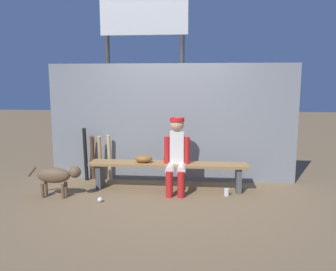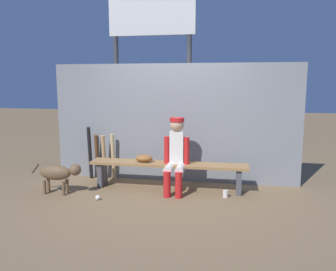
{
  "view_description": "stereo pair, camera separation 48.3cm",
  "coord_description": "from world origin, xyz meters",
  "px_view_note": "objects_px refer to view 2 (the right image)",
  "views": [
    {
      "loc": [
        0.51,
        -5.38,
        1.75
      ],
      "look_at": [
        0.0,
        0.0,
        0.89
      ],
      "focal_mm": 36.58,
      "sensor_mm": 36.0,
      "label": 1
    },
    {
      "loc": [
        0.99,
        -5.31,
        1.75
      ],
      "look_at": [
        0.0,
        0.0,
        0.89
      ],
      "focal_mm": 36.58,
      "sensor_mm": 36.0,
      "label": 2
    }
  ],
  "objects_px": {
    "bat_aluminum_black": "(90,153)",
    "dog": "(59,173)",
    "player_seated": "(176,153)",
    "baseball_glove": "(144,158)",
    "cup_on_bench": "(166,159)",
    "baseball": "(98,198)",
    "cup_on_ground": "(226,194)",
    "bat_wood_tan": "(104,157)",
    "bat_wood_dark": "(97,156)",
    "dugout_bench": "(168,169)",
    "scoreboard": "(154,36)",
    "bat_wood_natural": "(113,157)"
  },
  "relations": [
    {
      "from": "bat_wood_tan",
      "to": "cup_on_ground",
      "type": "relative_size",
      "value": 7.36
    },
    {
      "from": "baseball_glove",
      "to": "scoreboard",
      "type": "relative_size",
      "value": 0.07
    },
    {
      "from": "bat_wood_natural",
      "to": "scoreboard",
      "type": "distance_m",
      "value": 2.6
    },
    {
      "from": "bat_wood_dark",
      "to": "baseball",
      "type": "bearing_deg",
      "value": -67.94
    },
    {
      "from": "bat_aluminum_black",
      "to": "cup_on_ground",
      "type": "height_order",
      "value": "bat_aluminum_black"
    },
    {
      "from": "player_seated",
      "to": "baseball_glove",
      "type": "relative_size",
      "value": 4.23
    },
    {
      "from": "player_seated",
      "to": "bat_aluminum_black",
      "type": "xyz_separation_m",
      "value": [
        -1.64,
        0.47,
        -0.16
      ]
    },
    {
      "from": "cup_on_ground",
      "to": "scoreboard",
      "type": "xyz_separation_m",
      "value": [
        -1.52,
        1.88,
        2.59
      ]
    },
    {
      "from": "dugout_bench",
      "to": "player_seated",
      "type": "xyz_separation_m",
      "value": [
        0.14,
        -0.11,
        0.29
      ]
    },
    {
      "from": "bat_aluminum_black",
      "to": "dog",
      "type": "distance_m",
      "value": 0.91
    },
    {
      "from": "baseball",
      "to": "cup_on_ground",
      "type": "relative_size",
      "value": 0.67
    },
    {
      "from": "bat_wood_tan",
      "to": "player_seated",
      "type": "bearing_deg",
      "value": -18.9
    },
    {
      "from": "baseball_glove",
      "to": "bat_wood_tan",
      "type": "relative_size",
      "value": 0.35
    },
    {
      "from": "dugout_bench",
      "to": "scoreboard",
      "type": "height_order",
      "value": "scoreboard"
    },
    {
      "from": "baseball_glove",
      "to": "cup_on_bench",
      "type": "distance_m",
      "value": 0.37
    },
    {
      "from": "dugout_bench",
      "to": "baseball",
      "type": "distance_m",
      "value": 1.21
    },
    {
      "from": "bat_wood_natural",
      "to": "cup_on_ground",
      "type": "xyz_separation_m",
      "value": [
        2.01,
        -0.64,
        -0.36
      ]
    },
    {
      "from": "cup_on_ground",
      "to": "dog",
      "type": "distance_m",
      "value": 2.61
    },
    {
      "from": "cup_on_bench",
      "to": "player_seated",
      "type": "bearing_deg",
      "value": -39.25
    },
    {
      "from": "dugout_bench",
      "to": "cup_on_bench",
      "type": "distance_m",
      "value": 0.16
    },
    {
      "from": "baseball_glove",
      "to": "baseball",
      "type": "xyz_separation_m",
      "value": [
        -0.54,
        -0.7,
        -0.47
      ]
    },
    {
      "from": "bat_wood_tan",
      "to": "bat_aluminum_black",
      "type": "distance_m",
      "value": 0.27
    },
    {
      "from": "player_seated",
      "to": "dog",
      "type": "distance_m",
      "value": 1.86
    },
    {
      "from": "baseball_glove",
      "to": "bat_wood_natural",
      "type": "bearing_deg",
      "value": 149.11
    },
    {
      "from": "baseball_glove",
      "to": "bat_wood_natural",
      "type": "height_order",
      "value": "bat_wood_natural"
    },
    {
      "from": "bat_wood_dark",
      "to": "bat_wood_natural",
      "type": "bearing_deg",
      "value": -4.05
    },
    {
      "from": "cup_on_ground",
      "to": "cup_on_bench",
      "type": "distance_m",
      "value": 1.1
    },
    {
      "from": "bat_wood_dark",
      "to": "dog",
      "type": "relative_size",
      "value": 0.96
    },
    {
      "from": "dugout_bench",
      "to": "bat_wood_dark",
      "type": "xyz_separation_m",
      "value": [
        -1.39,
        0.43,
        0.06
      ]
    },
    {
      "from": "bat_wood_tan",
      "to": "dog",
      "type": "xyz_separation_m",
      "value": [
        -0.4,
        -0.9,
        -0.07
      ]
    },
    {
      "from": "bat_wood_natural",
      "to": "scoreboard",
      "type": "relative_size",
      "value": 0.22
    },
    {
      "from": "bat_wood_dark",
      "to": "dog",
      "type": "bearing_deg",
      "value": -104.5
    },
    {
      "from": "bat_wood_dark",
      "to": "cup_on_bench",
      "type": "height_order",
      "value": "bat_wood_dark"
    },
    {
      "from": "baseball_glove",
      "to": "bat_aluminum_black",
      "type": "distance_m",
      "value": 1.15
    },
    {
      "from": "bat_aluminum_black",
      "to": "dog",
      "type": "relative_size",
      "value": 1.13
    },
    {
      "from": "baseball_glove",
      "to": "bat_aluminum_black",
      "type": "relative_size",
      "value": 0.29
    },
    {
      "from": "bat_wood_natural",
      "to": "cup_on_ground",
      "type": "height_order",
      "value": "bat_wood_natural"
    },
    {
      "from": "player_seated",
      "to": "bat_wood_tan",
      "type": "relative_size",
      "value": 1.46
    },
    {
      "from": "bat_aluminum_black",
      "to": "player_seated",
      "type": "bearing_deg",
      "value": -15.83
    },
    {
      "from": "bat_wood_dark",
      "to": "scoreboard",
      "type": "height_order",
      "value": "scoreboard"
    },
    {
      "from": "bat_wood_tan",
      "to": "dugout_bench",
      "type": "bearing_deg",
      "value": -16.47
    },
    {
      "from": "baseball_glove",
      "to": "cup_on_bench",
      "type": "height_order",
      "value": "baseball_glove"
    },
    {
      "from": "player_seated",
      "to": "bat_wood_natural",
      "type": "distance_m",
      "value": 1.35
    },
    {
      "from": "baseball",
      "to": "dog",
      "type": "height_order",
      "value": "dog"
    },
    {
      "from": "player_seated",
      "to": "baseball",
      "type": "bearing_deg",
      "value": -151.26
    },
    {
      "from": "baseball_glove",
      "to": "bat_wood_dark",
      "type": "xyz_separation_m",
      "value": [
        -0.99,
        0.43,
        -0.1
      ]
    },
    {
      "from": "bat_aluminum_black",
      "to": "cup_on_bench",
      "type": "xyz_separation_m",
      "value": [
        1.46,
        -0.32,
        0.02
      ]
    },
    {
      "from": "baseball",
      "to": "cup_on_ground",
      "type": "bearing_deg",
      "value": 14.12
    },
    {
      "from": "bat_wood_natural",
      "to": "bat_aluminum_black",
      "type": "relative_size",
      "value": 0.87
    },
    {
      "from": "bat_wood_tan",
      "to": "scoreboard",
      "type": "relative_size",
      "value": 0.21
    }
  ]
}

